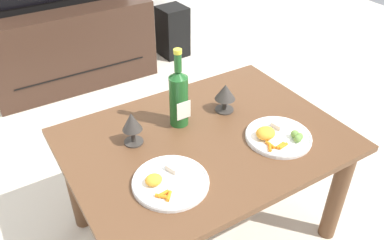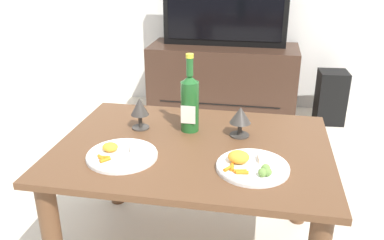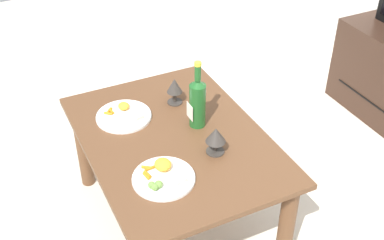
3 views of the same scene
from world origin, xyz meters
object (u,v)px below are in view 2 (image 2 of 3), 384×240
dining_table (193,167)px  tv_screen (225,5)px  tv_stand (223,81)px  goblet_right (240,117)px  dinner_plate_left (122,154)px  dinner_plate_right (252,165)px  goblet_left (140,109)px  floor_speaker (331,97)px  wine_bottle (190,101)px

dining_table → tv_screen: tv_screen is taller
tv_stand → goblet_right: bearing=-81.3°
tv_screen → dinner_plate_left: 1.80m
dining_table → tv_screen: (-0.06, 1.62, 0.42)m
dining_table → goblet_right: (0.17, 0.11, 0.18)m
tv_stand → goblet_right: goblet_right is taller
tv_stand → tv_screen: (0.00, -0.00, 0.57)m
goblet_right → dinner_plate_right: goblet_right is taller
dinner_plate_right → goblet_left: bearing=151.0°
tv_stand → floor_speaker: 0.82m
tv_stand → tv_screen: bearing=-90.0°
tv_screen → floor_speaker: 1.04m
goblet_right → dinner_plate_right: bearing=-77.1°
dining_table → tv_stand: 1.63m
dining_table → dinner_plate_right: (0.23, -0.15, 0.11)m
wine_bottle → goblet_right: 0.21m
dining_table → goblet_right: 0.27m
dining_table → dinner_plate_left: dinner_plate_left is taller
floor_speaker → dinner_plate_left: 2.04m
tv_screen → goblet_left: tv_screen is taller
goblet_left → goblet_right: bearing=-0.0°
tv_screen → goblet_right: 1.54m
dining_table → tv_stand: tv_stand is taller
goblet_left → tv_screen: bearing=83.1°
tv_screen → goblet_right: (0.23, -1.50, -0.24)m
floor_speaker → dinner_plate_right: bearing=-110.4°
goblet_right → dinner_plate_left: bearing=-147.1°
wine_bottle → goblet_left: (-0.21, -0.02, -0.04)m
floor_speaker → goblet_left: size_ratio=2.99×
tv_stand → tv_screen: tv_screen is taller
dining_table → dinner_plate_left: 0.30m
floor_speaker → tv_screen: bearing=175.9°
tv_screen → dinner_plate_left: size_ratio=3.55×
tv_screen → floor_speaker: tv_screen is taller
goblet_left → dinner_plate_left: bearing=-87.9°
tv_screen → dinner_plate_right: bearing=-80.6°
tv_stand → dinner_plate_left: bearing=-95.5°
dining_table → tv_screen: 1.67m
dinner_plate_left → dining_table: bearing=31.9°
tv_stand → goblet_right: (0.23, -1.50, 0.33)m
dining_table → dinner_plate_right: size_ratio=4.15×
goblet_right → dinner_plate_left: goblet_right is taller
tv_stand → wine_bottle: wine_bottle is taller
dining_table → tv_stand: size_ratio=0.94×
dinner_plate_left → dinner_plate_right: dinner_plate_right is taller
wine_bottle → goblet_right: wine_bottle is taller
wine_bottle → dinner_plate_right: wine_bottle is taller
tv_stand → dinner_plate_left: 1.79m
goblet_left → dinner_plate_right: size_ratio=0.53×
dining_table → floor_speaker: dining_table is taller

